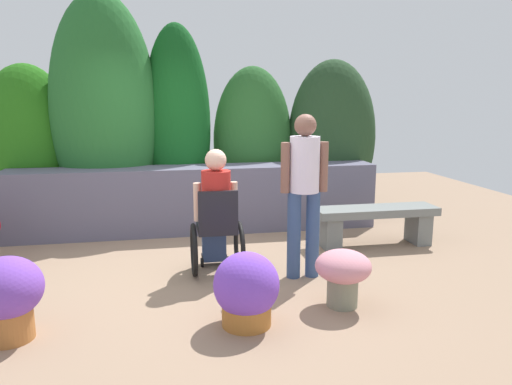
# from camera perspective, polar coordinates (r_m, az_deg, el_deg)

# --- Properties ---
(ground_plane) EXTENTS (12.21, 12.21, 0.00)m
(ground_plane) POSITION_cam_1_polar(r_m,az_deg,el_deg) (5.31, -5.71, -9.16)
(ground_plane) COLOR #957860
(stone_retaining_wall) EXTENTS (5.04, 0.59, 0.91)m
(stone_retaining_wall) POSITION_cam_1_polar(r_m,az_deg,el_deg) (6.75, -7.04, -0.78)
(stone_retaining_wall) COLOR slate
(stone_retaining_wall) RESTS_ON ground
(hedge_backdrop) EXTENTS (5.90, 1.25, 3.27)m
(hedge_backdrop) POSITION_cam_1_polar(r_m,az_deg,el_deg) (7.26, -9.40, 7.17)
(hedge_backdrop) COLOR #266C17
(hedge_backdrop) RESTS_ON ground
(stone_bench) EXTENTS (1.55, 0.42, 0.49)m
(stone_bench) POSITION_cam_1_polar(r_m,az_deg,el_deg) (6.25, 13.96, -3.18)
(stone_bench) COLOR slate
(stone_bench) RESTS_ON ground
(person_in_wheelchair) EXTENTS (0.53, 0.66, 1.33)m
(person_in_wheelchair) POSITION_cam_1_polar(r_m,az_deg,el_deg) (5.05, -4.76, -2.81)
(person_in_wheelchair) COLOR black
(person_in_wheelchair) RESTS_ON ground
(person_standing_companion) EXTENTS (0.49, 0.30, 1.68)m
(person_standing_companion) POSITION_cam_1_polar(r_m,az_deg,el_deg) (4.88, 5.73, 0.88)
(person_standing_companion) COLOR #344D79
(person_standing_companion) RESTS_ON ground
(flower_pot_purple_near) EXTENTS (0.50, 0.50, 0.52)m
(flower_pot_purple_near) POSITION_cam_1_polar(r_m,az_deg,el_deg) (4.40, 10.26, -9.23)
(flower_pot_purple_near) COLOR gray
(flower_pot_purple_near) RESTS_ON ground
(flower_pot_terracotta_by_wall) EXTENTS (0.54, 0.54, 0.62)m
(flower_pot_terracotta_by_wall) POSITION_cam_1_polar(r_m,az_deg,el_deg) (3.99, -1.15, -11.51)
(flower_pot_terracotta_by_wall) COLOR #AB692C
(flower_pot_terracotta_by_wall) RESTS_ON ground
(flower_pot_red_accent) EXTENTS (0.54, 0.54, 0.66)m
(flower_pot_red_accent) POSITION_cam_1_polar(r_m,az_deg,el_deg) (4.19, -27.38, -10.70)
(flower_pot_red_accent) COLOR #AD6832
(flower_pot_red_accent) RESTS_ON ground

